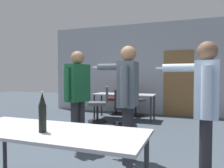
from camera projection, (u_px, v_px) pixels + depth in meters
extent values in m
cube|color=#A3A8B2|center=(144.00, 69.00, 7.23)|extent=(6.60, 0.10, 2.97)
cube|color=olive|center=(178.00, 83.00, 6.82)|extent=(0.90, 0.02, 2.05)
cube|color=#A8A8AD|center=(49.00, 131.00, 2.15)|extent=(1.93, 0.75, 0.03)
cylinder|color=#2D2D33|center=(5.00, 147.00, 2.77)|extent=(0.05, 0.05, 0.70)
cylinder|color=#2D2D33|center=(147.00, 168.00, 2.15)|extent=(0.05, 0.05, 0.70)
cube|color=#A8A8AD|center=(124.00, 94.00, 6.28)|extent=(1.76, 0.67, 0.03)
cylinder|color=#2D2D33|center=(94.00, 107.00, 6.32)|extent=(0.05, 0.05, 0.70)
cylinder|color=#2D2D33|center=(151.00, 110.00, 5.76)|extent=(0.05, 0.05, 0.70)
cylinder|color=#2D2D33|center=(102.00, 105.00, 6.83)|extent=(0.05, 0.05, 0.70)
cylinder|color=#2D2D33|center=(154.00, 107.00, 6.27)|extent=(0.05, 0.05, 0.70)
cylinder|color=#28282D|center=(127.00, 136.00, 3.08)|extent=(0.13, 0.13, 0.82)
cylinder|color=#28282D|center=(129.00, 133.00, 3.25)|extent=(0.13, 0.13, 0.82)
cube|color=#4C5660|center=(128.00, 84.00, 3.14)|extent=(0.26, 0.44, 0.64)
sphere|color=#936B4C|center=(128.00, 54.00, 3.12)|extent=(0.23, 0.23, 0.23)
cylinder|color=#4C5660|center=(124.00, 86.00, 2.89)|extent=(0.10, 0.10, 0.56)
cylinder|color=#4C5660|center=(115.00, 67.00, 3.46)|extent=(0.56, 0.13, 0.10)
cube|color=white|center=(96.00, 67.00, 3.55)|extent=(0.12, 0.04, 0.03)
cylinder|color=#28282D|center=(74.00, 126.00, 3.72)|extent=(0.12, 0.12, 0.82)
cylinder|color=#28282D|center=(81.00, 124.00, 3.86)|extent=(0.12, 0.12, 0.82)
cube|color=#195633|center=(78.00, 83.00, 3.76)|extent=(0.33, 0.45, 0.64)
sphere|color=#936B4C|center=(78.00, 58.00, 3.74)|extent=(0.23, 0.23, 0.23)
cylinder|color=#195633|center=(67.00, 84.00, 3.56)|extent=(0.10, 0.10, 0.56)
cylinder|color=#195633|center=(77.00, 68.00, 4.12)|extent=(0.56, 0.25, 0.10)
cube|color=white|center=(66.00, 69.00, 4.30)|extent=(0.13, 0.07, 0.03)
cylinder|color=#28282D|center=(205.00, 154.00, 2.39)|extent=(0.13, 0.13, 0.80)
cylinder|color=#28282D|center=(206.00, 149.00, 2.56)|extent=(0.13, 0.13, 0.80)
cube|color=silver|center=(207.00, 89.00, 2.45)|extent=(0.27, 0.45, 0.63)
sphere|color=brown|center=(207.00, 51.00, 2.43)|extent=(0.22, 0.22, 0.22)
cylinder|color=silver|center=(206.00, 93.00, 2.20)|extent=(0.10, 0.10, 0.54)
cylinder|color=silver|center=(184.00, 68.00, 2.79)|extent=(0.55, 0.14, 0.10)
cube|color=white|center=(161.00, 68.00, 2.92)|extent=(0.12, 0.04, 0.03)
cylinder|color=black|center=(123.00, 124.00, 5.64)|extent=(0.52, 0.52, 0.03)
cylinder|color=black|center=(123.00, 116.00, 5.63)|extent=(0.06, 0.06, 0.38)
cube|color=black|center=(123.00, 107.00, 5.62)|extent=(0.58, 0.58, 0.08)
cube|color=black|center=(123.00, 98.00, 5.35)|extent=(0.43, 0.19, 0.42)
cylinder|color=black|center=(136.00, 115.00, 6.88)|extent=(0.52, 0.52, 0.03)
cylinder|color=black|center=(136.00, 108.00, 6.87)|extent=(0.06, 0.06, 0.42)
cube|color=#4C4C51|center=(136.00, 100.00, 6.86)|extent=(0.65, 0.65, 0.08)
cube|color=#4C4C51|center=(129.00, 92.00, 6.72)|extent=(0.37, 0.33, 0.42)
cylinder|color=black|center=(116.00, 113.00, 7.17)|extent=(0.52, 0.52, 0.03)
cylinder|color=black|center=(116.00, 107.00, 7.16)|extent=(0.06, 0.06, 0.42)
cube|color=maroon|center=(116.00, 99.00, 7.15)|extent=(0.54, 0.54, 0.08)
cube|color=maroon|center=(124.00, 91.00, 7.10)|extent=(0.14, 0.44, 0.42)
cylinder|color=black|center=(97.00, 121.00, 5.95)|extent=(0.52, 0.52, 0.03)
cylinder|color=black|center=(97.00, 113.00, 5.95)|extent=(0.06, 0.06, 0.43)
cube|color=#4C4C51|center=(97.00, 103.00, 5.94)|extent=(0.60, 0.60, 0.08)
cube|color=#4C4C51|center=(107.00, 94.00, 5.94)|extent=(0.22, 0.43, 0.42)
cylinder|color=black|center=(42.00, 118.00, 2.05)|extent=(0.07, 0.07, 0.26)
cone|color=black|center=(42.00, 99.00, 2.04)|extent=(0.06, 0.06, 0.12)
cylinder|color=gold|center=(42.00, 92.00, 2.04)|extent=(0.03, 0.03, 0.01)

